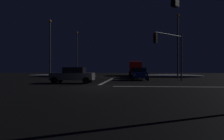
{
  "coord_description": "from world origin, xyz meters",
  "views": [
    {
      "loc": [
        2.76,
        -17.09,
        1.39
      ],
      "look_at": [
        0.15,
        11.87,
        1.27
      ],
      "focal_mm": 34.15,
      "sensor_mm": 36.0,
      "label": 1
    }
  ],
  "objects": [
    {
      "name": "box_truck",
      "position": [
        3.63,
        28.61,
        1.71
      ],
      "size": [
        2.68,
        8.28,
        3.08
      ],
      "color": "red",
      "rests_on": "ground"
    },
    {
      "name": "sedan_gray_crossing",
      "position": [
        -2.98,
        3.54,
        0.8
      ],
      "size": [
        4.33,
        2.02,
        1.57
      ],
      "color": "slate",
      "rests_on": "ground"
    },
    {
      "name": "ground",
      "position": [
        0.0,
        0.0,
        -0.05
      ],
      "size": [
        120.0,
        120.0,
        0.1
      ],
      "primitive_type": "cube",
      "color": "black"
    },
    {
      "name": "streetlamp_left_far",
      "position": [
        -9.37,
        29.87,
        5.62
      ],
      "size": [
        0.44,
        0.44,
        9.83
      ],
      "color": "#424247",
      "rests_on": "ground"
    },
    {
      "name": "centre_line_ns",
      "position": [
        0.0,
        19.87,
        0.0
      ],
      "size": [
        22.0,
        0.15,
        0.01
      ],
      "color": "yellow",
      "rests_on": "ground"
    },
    {
      "name": "sedan_red",
      "position": [
        3.54,
        20.82,
        0.8
      ],
      "size": [
        2.02,
        4.33,
        1.57
      ],
      "color": "maroon",
      "rests_on": "ground"
    },
    {
      "name": "sedan_blue",
      "position": [
        3.83,
        10.07,
        0.8
      ],
      "size": [
        2.02,
        4.33,
        1.57
      ],
      "color": "navy",
      "rests_on": "ground"
    },
    {
      "name": "snow_bank_left_curb",
      "position": [
        -9.07,
        18.13,
        0.26
      ],
      "size": [
        12.0,
        1.5,
        0.51
      ],
      "color": "white",
      "rests_on": "ground"
    },
    {
      "name": "streetlamp_right_near",
      "position": [
        9.37,
        13.87,
        5.3
      ],
      "size": [
        0.44,
        0.44,
        9.22
      ],
      "color": "#424247",
      "rests_on": "ground"
    },
    {
      "name": "stop_line_north",
      "position": [
        0.0,
        8.27,
        0.0
      ],
      "size": [
        0.35,
        14.17,
        0.01
      ],
      "color": "white",
      "rests_on": "ground"
    },
    {
      "name": "crosswalk_bar_east",
      "position": [
        8.37,
        0.0,
        0.0
      ],
      "size": [
        14.17,
        0.4,
        0.01
      ],
      "color": "white",
      "rests_on": "ground"
    },
    {
      "name": "sedan_black",
      "position": [
        3.5,
        15.53,
        0.8
      ],
      "size": [
        2.02,
        4.33,
        1.57
      ],
      "color": "black",
      "rests_on": "ground"
    },
    {
      "name": "streetlamp_left_near",
      "position": [
        -9.37,
        13.87,
        5.1
      ],
      "size": [
        0.44,
        0.44,
        8.82
      ],
      "color": "#424247",
      "rests_on": "ground"
    },
    {
      "name": "traffic_signal_ne",
      "position": [
        7.12,
        7.12,
        3.87
      ],
      "size": [
        3.72,
        3.72,
        5.53
      ],
      "color": "#4C4C51",
      "rests_on": "ground"
    },
    {
      "name": "snow_bank_right_curb",
      "position": [
        9.07,
        18.58,
        0.25
      ],
      "size": [
        11.06,
        1.5,
        0.51
      ],
      "color": "white",
      "rests_on": "ground"
    }
  ]
}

